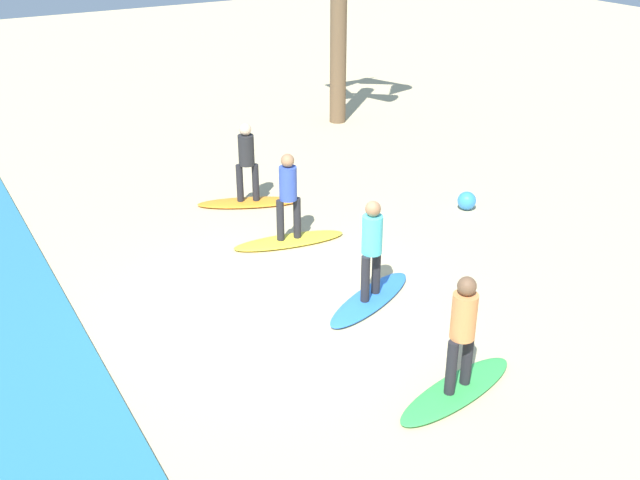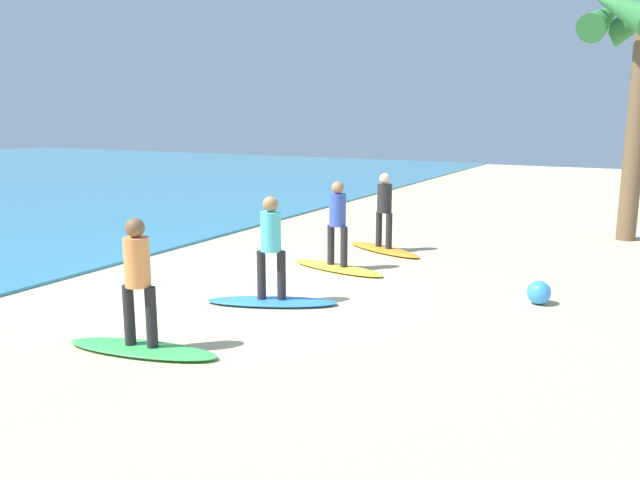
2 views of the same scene
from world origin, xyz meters
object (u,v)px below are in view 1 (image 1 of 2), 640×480
surfboard_blue (370,299)px  surfer_green (463,326)px  surfboard_green (457,390)px  surfer_orange (247,157)px  surfer_blue (372,243)px  surfboard_yellow (289,241)px  surfboard_orange (249,202)px  surfer_yellow (288,191)px  beach_ball (467,201)px

surfboard_blue → surfer_green: bearing=58.3°
surfboard_green → surfer_orange: 7.12m
surfer_blue → surfer_orange: (4.52, -0.03, 0.00)m
surfboard_yellow → surfboard_orange: (2.00, -0.13, 0.00)m
surfboard_blue → surfer_orange: surfer_orange is taller
surfer_green → surfer_orange: bearing=-3.0°
surfboard_green → surfer_orange: surfer_orange is taller
surfboard_blue → surfer_yellow: size_ratio=1.28×
beach_ball → surfer_yellow: bearing=83.0°
surfboard_yellow → surfer_yellow: size_ratio=1.28×
surfer_blue → surfboard_yellow: surfer_blue is taller
surfboard_yellow → beach_ball: (-0.47, -3.84, 0.14)m
surfer_yellow → surfer_orange: same height
surfer_blue → surfer_yellow: 2.52m
surfboard_orange → surfer_orange: 0.99m
surfer_yellow → surfer_orange: (2.00, -0.13, 0.00)m
surfboard_blue → surfer_orange: 4.63m
surfer_green → surfer_blue: (2.52, -0.34, 0.00)m
beach_ball → surfer_blue: bearing=118.7°
surfer_blue → surfer_orange: bearing=-0.3°
surfer_yellow → surfer_orange: size_ratio=1.00×
surfer_orange → surfboard_green: bearing=177.0°
surfboard_green → surfer_yellow: surfer_yellow is taller
surfer_yellow → beach_ball: size_ratio=4.34×
surfer_yellow → surfer_blue: bearing=-177.6°
surfboard_green → surfboard_orange: (7.04, -0.36, 0.00)m
surfboard_orange → beach_ball: 4.46m
surfer_blue → surfer_orange: size_ratio=1.00×
surfer_green → surfboard_orange: surfer_green is taller
surfer_green → surfer_yellow: (5.04, -0.23, 0.00)m
surfer_orange → surfer_yellow: bearing=176.2°
surfboard_orange → beach_ball: (-2.48, -3.71, 0.14)m
surfer_green → surfer_orange: same height
surfer_green → surfer_orange: (7.04, -0.36, 0.00)m
surfboard_blue → surfer_orange: size_ratio=1.28×
surfer_green → surfboard_blue: (2.52, -0.34, -0.99)m
surfer_blue → surfer_orange: same height
surfer_orange → beach_ball: 4.54m
beach_ball → surfer_orange: bearing=56.3°
surfboard_blue → surfer_yellow: 2.70m
surfboard_green → beach_ball: beach_ball is taller
surfer_green → surfboard_orange: 7.12m
surfboard_green → surfer_blue: bearing=-109.1°
surfer_yellow → surfer_orange: 2.01m
surfboard_green → surfboard_orange: bearing=-104.4°
surfboard_blue → surfer_orange: bearing=-114.5°
surfer_green → surfboard_orange: size_ratio=0.78×
surfer_blue → surfer_yellow: size_ratio=1.00×
surfboard_yellow → surfer_yellow: surfer_yellow is taller
surfboard_green → surfer_orange: (7.04, -0.36, 0.99)m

